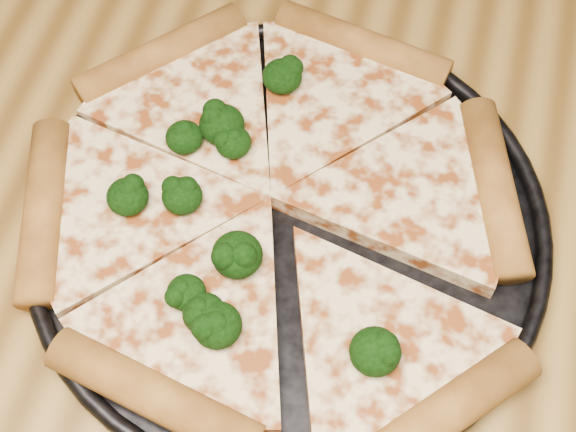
# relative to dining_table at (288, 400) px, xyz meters

# --- Properties ---
(dining_table) EXTENTS (1.20, 0.90, 0.75)m
(dining_table) POSITION_rel_dining_table_xyz_m (0.00, 0.00, 0.00)
(dining_table) COLOR olive
(dining_table) RESTS_ON ground
(pizza_pan) EXTENTS (0.33, 0.33, 0.02)m
(pizza_pan) POSITION_rel_dining_table_xyz_m (-0.02, 0.08, 0.10)
(pizza_pan) COLOR black
(pizza_pan) RESTS_ON dining_table
(pizza) EXTENTS (0.34, 0.33, 0.03)m
(pizza) POSITION_rel_dining_table_xyz_m (-0.03, 0.09, 0.11)
(pizza) COLOR #F9DC99
(pizza) RESTS_ON pizza_pan
(broccoli_florets) EXTENTS (0.19, 0.21, 0.02)m
(broccoli_florets) POSITION_rel_dining_table_xyz_m (-0.05, 0.06, 0.12)
(broccoli_florets) COLOR black
(broccoli_florets) RESTS_ON pizza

